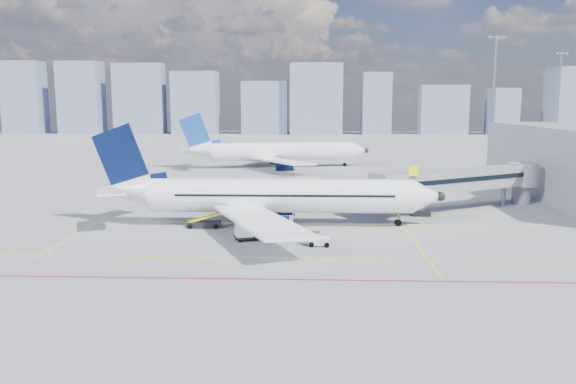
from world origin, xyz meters
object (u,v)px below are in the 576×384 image
at_px(main_aircraft, 265,196).
at_px(ramp_worker, 310,236).
at_px(baggage_tug, 318,239).
at_px(belt_loader, 205,223).
at_px(second_aircraft, 275,152).
at_px(cargo_dolly, 253,229).

height_order(main_aircraft, ramp_worker, main_aircraft).
relative_size(main_aircraft, baggage_tug, 18.64).
bearing_deg(ramp_worker, belt_loader, 83.75).
height_order(baggage_tug, belt_loader, belt_loader).
bearing_deg(belt_loader, second_aircraft, 83.60).
xyz_separation_m(main_aircraft, cargo_dolly, (-0.68, -6.68, -2.11)).
height_order(second_aircraft, ramp_worker, second_aircraft).
distance_m(cargo_dolly, ramp_worker, 5.83).
distance_m(second_aircraft, belt_loader, 57.31).
height_order(baggage_tug, cargo_dolly, cargo_dolly).
bearing_deg(belt_loader, baggage_tug, -33.91).
xyz_separation_m(second_aircraft, baggage_tug, (8.17, -64.49, -2.57)).
relative_size(main_aircraft, second_aircraft, 0.98).
bearing_deg(cargo_dolly, ramp_worker, -35.07).
bearing_deg(main_aircraft, cargo_dolly, -96.04).
relative_size(baggage_tug, belt_loader, 0.40).
xyz_separation_m(main_aircraft, baggage_tug, (5.66, -8.90, -2.57)).
distance_m(main_aircraft, second_aircraft, 55.65).
relative_size(second_aircraft, ramp_worker, 22.98).
bearing_deg(second_aircraft, belt_loader, -104.45).
height_order(main_aircraft, baggage_tug, main_aircraft).
distance_m(main_aircraft, cargo_dolly, 7.04).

